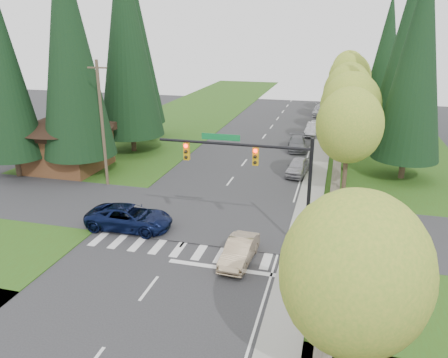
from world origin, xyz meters
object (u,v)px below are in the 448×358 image
at_px(parked_car_b, 297,144).
at_px(parked_car_e, 320,110).
at_px(suv_navy, 130,218).
at_px(parked_car_d, 315,126).
at_px(parked_car_a, 298,167).
at_px(parked_car_c, 314,129).
at_px(sedan_champagne, 239,251).

relative_size(parked_car_b, parked_car_e, 0.91).
relative_size(suv_navy, parked_car_e, 1.11).
bearing_deg(parked_car_d, suv_navy, -101.31).
bearing_deg(parked_car_a, parked_car_b, 102.56).
bearing_deg(parked_car_a, parked_car_e, 95.49).
bearing_deg(parked_car_b, parked_car_e, 79.32).
xyz_separation_m(parked_car_a, parked_car_d, (0.29, 17.22, -0.00)).
relative_size(parked_car_b, parked_car_d, 1.10).
relative_size(suv_navy, parked_car_d, 1.34).
bearing_deg(suv_navy, parked_car_e, -14.49).
xyz_separation_m(parked_car_b, parked_car_d, (1.23, 8.95, 0.04)).
height_order(suv_navy, parked_car_d, suv_navy).
bearing_deg(parked_car_c, parked_car_a, -85.76).
bearing_deg(sedan_champagne, suv_navy, 166.85).
bearing_deg(suv_navy, parked_car_a, -35.67).
bearing_deg(parked_car_b, sedan_champagne, -98.63).
bearing_deg(sedan_champagne, parked_car_a, 87.72).
xyz_separation_m(parked_car_c, parked_car_e, (0.00, 12.97, -0.01)).
bearing_deg(parked_car_c, sedan_champagne, -88.05).
relative_size(sedan_champagne, suv_navy, 0.72).
distance_m(parked_car_a, parked_car_e, 28.26).
distance_m(parked_car_a, parked_car_d, 17.22).
distance_m(sedan_champagne, suv_navy, 8.08).
height_order(parked_car_a, parked_car_d, parked_car_a).
bearing_deg(suv_navy, parked_car_c, -19.90).
distance_m(suv_navy, parked_car_e, 43.12).
relative_size(parked_car_b, parked_car_c, 1.02).
height_order(suv_navy, parked_car_b, suv_navy).
bearing_deg(sedan_champagne, parked_car_d, 90.09).
xyz_separation_m(sedan_champagne, parked_car_e, (1.84, 44.32, 0.07)).
xyz_separation_m(suv_navy, parked_car_a, (9.31, 13.78, -0.06)).
distance_m(sedan_champagne, parked_car_e, 44.36).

